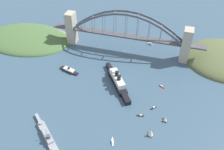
{
  "coord_description": "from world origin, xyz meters",
  "views": [
    {
      "loc": [
        -79.63,
        346.94,
        239.5
      ],
      "look_at": [
        0.0,
        79.74,
        8.0
      ],
      "focal_mm": 39.39,
      "sensor_mm": 36.0,
      "label": 1
    }
  ],
  "objects": [
    {
      "name": "ground_plane",
      "position": [
        0.0,
        0.0,
        0.0
      ],
      "size": [
        1400.0,
        1400.0,
        0.0
      ],
      "primitive_type": "plane",
      "color": "#385166"
    },
    {
      "name": "small_boat_0",
      "position": [
        -73.63,
        75.57,
        0.71
      ],
      "size": [
        9.16,
        6.36,
        2.0
      ],
      "color": "#B2231E",
      "rests_on": "ground"
    },
    {
      "name": "small_boat_4",
      "position": [
        -86.08,
        137.96,
        3.8
      ],
      "size": [
        6.42,
        7.46,
        8.21
      ],
      "color": "black",
      "rests_on": "ground"
    },
    {
      "name": "harbor_ferry_steamer",
      "position": [
        69.44,
        80.87,
        2.16
      ],
      "size": [
        33.8,
        15.19,
        7.31
      ],
      "color": "black",
      "rests_on": "ground"
    },
    {
      "name": "small_boat_3",
      "position": [
        -69.08,
        120.44,
        0.78
      ],
      "size": [
        7.54,
        7.85,
        2.23
      ],
      "color": "black",
      "rests_on": "ground"
    },
    {
      "name": "ocean_liner",
      "position": [
        -10.46,
        88.01,
        6.48
      ],
      "size": [
        58.13,
        78.76,
        21.52
      ],
      "color": "black",
      "rests_on": "ground"
    },
    {
      "name": "naval_cruiser",
      "position": [
        40.76,
        202.95,
        2.88
      ],
      "size": [
        63.85,
        56.71,
        16.62
      ],
      "color": "gray",
      "rests_on": "ground"
    },
    {
      "name": "headland_west_shore",
      "position": [
        -164.19,
        -21.81,
        0.0
      ],
      "size": [
        130.28,
        125.65,
        31.38
      ],
      "color": "#515B38",
      "rests_on": "ground"
    },
    {
      "name": "seaplane_taxiing_near_bridge",
      "position": [
        -39.26,
        -32.56,
        1.78
      ],
      "size": [
        10.49,
        7.72,
        4.68
      ],
      "color": "#B7B7B2",
      "rests_on": "ground"
    },
    {
      "name": "headland_east_shore",
      "position": [
        181.63,
        13.55,
        0.0
      ],
      "size": [
        165.43,
        111.9,
        22.86
      ],
      "color": "#476638",
      "rests_on": "ground"
    },
    {
      "name": "harbor_arch_bridge",
      "position": [
        0.0,
        -0.0,
        30.42
      ],
      "size": [
        257.88,
        18.89,
        71.88
      ],
      "color": "#ADA38E",
      "rests_on": "ground"
    },
    {
      "name": "small_boat_5",
      "position": [
        -55.24,
        138.27,
        0.73
      ],
      "size": [
        9.3,
        3.48,
        2.0
      ],
      "color": "black",
      "rests_on": "ground"
    },
    {
      "name": "small_boat_1",
      "position": [
        -32.34,
        186.16,
        0.76
      ],
      "size": [
        5.21,
        11.65,
        2.15
      ],
      "color": "silver",
      "rests_on": "ground"
    },
    {
      "name": "small_boat_2",
      "position": [
        -72.48,
        164.4,
        5.26
      ],
      "size": [
        8.23,
        9.52,
        11.48
      ],
      "color": "brown",
      "rests_on": "ground"
    }
  ]
}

